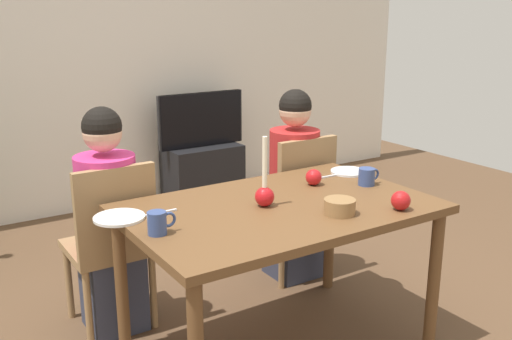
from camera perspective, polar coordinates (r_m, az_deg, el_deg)
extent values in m
cube|color=silver|center=(4.90, -15.69, 11.21)|extent=(6.40, 0.10, 2.60)
cube|color=brown|center=(2.68, 2.32, -3.84)|extent=(1.40, 0.90, 0.04)
cylinder|color=brown|center=(2.97, 17.06, -10.39)|extent=(0.06, 0.06, 0.71)
cylinder|color=brown|center=(2.88, -13.08, -10.92)|extent=(0.06, 0.06, 0.71)
cylinder|color=brown|center=(3.47, 7.24, -5.97)|extent=(0.06, 0.06, 0.71)
cube|color=#99754C|center=(3.12, -14.38, -7.37)|extent=(0.40, 0.40, 0.04)
cube|color=#99754C|center=(2.88, -13.54, -4.09)|extent=(0.40, 0.04, 0.45)
cylinder|color=#99754C|center=(3.41, -12.33, -9.36)|extent=(0.04, 0.04, 0.41)
cylinder|color=#99754C|center=(3.32, -17.90, -10.47)|extent=(0.04, 0.04, 0.41)
cylinder|color=#99754C|center=(3.12, -10.06, -11.65)|extent=(0.04, 0.04, 0.41)
cylinder|color=#99754C|center=(3.03, -16.14, -12.98)|extent=(0.04, 0.04, 0.41)
cube|color=#99754C|center=(3.62, 3.22, -3.70)|extent=(0.40, 0.40, 0.04)
cube|color=#99754C|center=(3.41, 5.06, -0.63)|extent=(0.40, 0.04, 0.45)
cylinder|color=#99754C|center=(3.92, 3.73, -5.67)|extent=(0.04, 0.04, 0.41)
cylinder|color=#99754C|center=(3.74, -0.49, -6.70)|extent=(0.04, 0.04, 0.41)
cylinder|color=#99754C|center=(3.67, 6.91, -7.25)|extent=(0.04, 0.04, 0.41)
cylinder|color=#99754C|center=(3.48, 2.53, -8.47)|extent=(0.04, 0.04, 0.41)
cube|color=#33384C|center=(3.17, -13.83, -11.10)|extent=(0.28, 0.28, 0.45)
cylinder|color=#D1337A|center=(2.99, -14.40, -3.10)|extent=(0.30, 0.30, 0.48)
sphere|color=tan|center=(2.90, -14.87, 3.57)|extent=(0.19, 0.19, 0.19)
sphere|color=black|center=(2.89, -14.91, 4.15)|extent=(0.19, 0.19, 0.19)
cube|color=#33384C|center=(3.65, 3.64, -6.95)|extent=(0.28, 0.28, 0.45)
cylinder|color=#AD2323|center=(3.50, 3.77, 0.10)|extent=(0.30, 0.30, 0.48)
sphere|color=tan|center=(3.43, 3.87, 5.83)|extent=(0.19, 0.19, 0.19)
sphere|color=black|center=(3.42, 3.88, 6.33)|extent=(0.19, 0.19, 0.19)
cube|color=black|center=(5.11, -5.27, -0.23)|extent=(0.64, 0.40, 0.48)
cube|color=black|center=(5.00, -5.41, 4.97)|extent=(0.79, 0.04, 0.46)
cube|color=black|center=(5.00, -5.40, 4.96)|extent=(0.76, 0.05, 0.46)
sphere|color=red|center=(2.65, 0.85, -2.64)|extent=(0.09, 0.09, 0.09)
cylinder|color=#EFE5C6|center=(2.60, 0.86, 0.77)|extent=(0.02, 0.02, 0.24)
cylinder|color=white|center=(2.57, -13.29, -4.57)|extent=(0.22, 0.22, 0.01)
cylinder|color=silver|center=(3.24, 9.11, -0.16)|extent=(0.20, 0.20, 0.01)
cylinder|color=#33477F|center=(2.35, -9.70, -5.16)|extent=(0.08, 0.08, 0.09)
torus|color=#33477F|center=(2.37, -8.58, -4.84)|extent=(0.06, 0.01, 0.06)
cylinder|color=#33477F|center=(3.01, 10.80, -0.65)|extent=(0.08, 0.08, 0.09)
torus|color=#33477F|center=(3.05, 11.54, -0.42)|extent=(0.06, 0.01, 0.06)
cube|color=silver|center=(2.59, -9.62, -4.21)|extent=(0.18, 0.02, 0.01)
cube|color=silver|center=(3.12, 6.82, -0.69)|extent=(0.18, 0.02, 0.01)
cylinder|color=olive|center=(2.57, 8.21, -3.59)|extent=(0.14, 0.14, 0.07)
sphere|color=red|center=(2.98, 5.68, -0.70)|extent=(0.08, 0.08, 0.08)
sphere|color=#AF1618|center=(2.68, 14.03, -2.92)|extent=(0.09, 0.09, 0.09)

